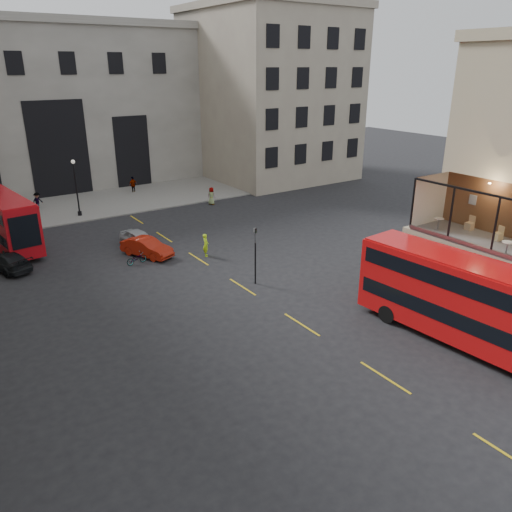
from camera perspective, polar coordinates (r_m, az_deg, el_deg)
ground at (r=25.49m, az=17.57°, el=-11.65°), size 140.00×140.00×0.00m
host_frontage at (r=29.45m, az=26.05°, el=-3.38°), size 3.00×11.00×4.50m
cafe_floor at (r=28.66m, az=26.78°, el=0.82°), size 3.00×10.00×0.10m
gateway at (r=62.02m, az=-23.29°, el=15.75°), size 35.00×10.60×18.00m
building_right at (r=64.75m, az=1.47°, el=18.40°), size 16.60×18.60×20.00m
pavement_far at (r=53.60m, az=-20.64°, el=5.31°), size 40.00×12.00×0.12m
traffic_light_near at (r=31.67m, az=-0.08°, el=0.85°), size 0.16×0.20×3.80m
street_lamp_b at (r=49.27m, az=-19.79°, el=6.94°), size 0.36×0.36×5.33m
bus_near at (r=26.97m, az=22.71°, el=-4.42°), size 3.43×11.35×4.46m
bus_far at (r=43.17m, az=-27.00°, el=3.97°), size 3.66×10.78×4.22m
car_a at (r=39.94m, az=-13.22°, el=1.93°), size 2.22×4.10×1.32m
car_b at (r=37.84m, az=-12.37°, el=0.97°), size 3.03×4.39×1.37m
car_c at (r=38.52m, az=-26.56°, el=-0.55°), size 3.09×4.75×1.28m
bicycle at (r=36.63m, az=-13.50°, el=-0.27°), size 1.61×0.76×0.82m
cyclist at (r=37.11m, az=-5.76°, el=1.26°), size 0.62×0.74×1.72m
pedestrian_b at (r=53.59m, az=-23.69°, el=5.77°), size 1.28×1.07×1.72m
pedestrian_c at (r=57.39m, az=-13.87°, el=7.90°), size 1.15×0.72×1.82m
pedestrian_d at (r=51.18m, az=-5.11°, el=6.85°), size 0.94×1.03×1.77m
cafe_table_mid at (r=27.31m, az=26.77°, el=1.01°), size 0.54×0.54×0.68m
cafe_table_far at (r=30.05m, az=20.15°, el=3.68°), size 0.54×0.54×0.67m
cafe_chair_c at (r=29.48m, az=25.93°, el=2.08°), size 0.45×0.45×0.78m
cafe_chair_d at (r=30.68m, az=23.21°, el=3.20°), size 0.41×0.41×0.81m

